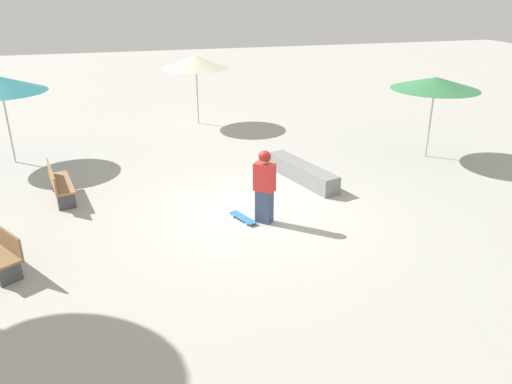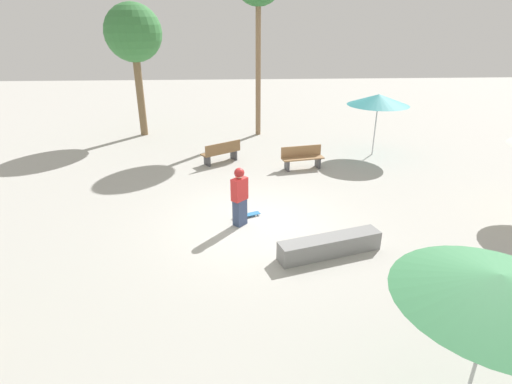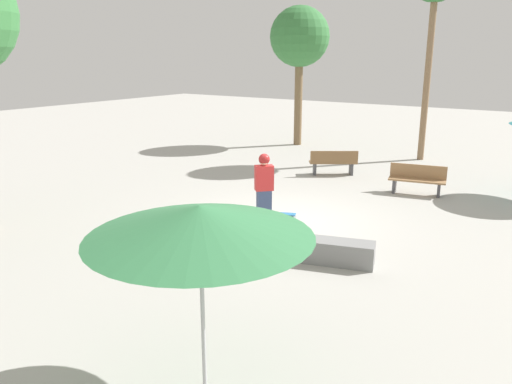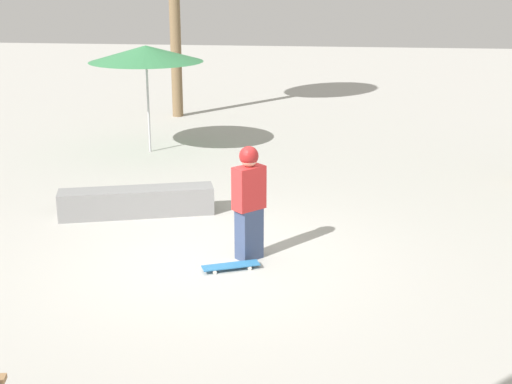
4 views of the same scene
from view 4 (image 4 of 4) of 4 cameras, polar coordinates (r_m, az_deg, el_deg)
The scene contains 5 objects.
ground_plane at distance 10.29m, azimuth -3.16°, elevation -5.41°, with size 60.00×60.00×0.00m, color #B2AFA8.
skater_main at distance 10.01m, azimuth -0.57°, elevation -0.57°, with size 0.49×0.48×1.66m.
skateboard at distance 9.92m, azimuth -2.03°, elevation -5.92°, with size 0.50×0.81×0.07m.
concrete_ledge at distance 12.18m, azimuth -9.52°, elevation -0.78°, with size 1.19×2.61×0.47m.
shade_umbrella_green at distance 16.12m, azimuth -8.80°, elevation 10.88°, with size 2.53×2.53×2.39m.
Camera 4 is at (-9.34, -1.67, 3.97)m, focal length 50.00 mm.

